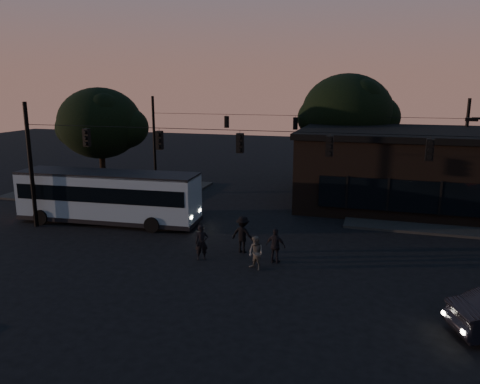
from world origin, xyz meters
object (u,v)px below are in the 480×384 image
(pedestrian_b, at_px, (256,253))
(pedestrian_c, at_px, (276,246))
(building, at_px, (410,168))
(pedestrian_a, at_px, (202,243))
(pedestrian_d, at_px, (243,234))
(bus, at_px, (108,195))

(pedestrian_b, height_order, pedestrian_c, pedestrian_c)
(building, height_order, pedestrian_a, building)
(pedestrian_d, bearing_deg, bus, -4.51)
(building, distance_m, pedestrian_a, 17.72)
(pedestrian_b, xyz_separation_m, pedestrian_c, (0.70, 1.08, 0.06))
(bus, xyz_separation_m, pedestrian_c, (11.45, -3.70, -0.94))
(pedestrian_c, bearing_deg, pedestrian_a, 21.20)
(pedestrian_a, bearing_deg, pedestrian_b, -34.18)
(building, distance_m, pedestrian_c, 15.36)
(bus, height_order, pedestrian_d, bus)
(building, xyz_separation_m, pedestrian_c, (-6.69, -13.70, -1.84))
(bus, relative_size, pedestrian_d, 6.05)
(building, xyz_separation_m, pedestrian_a, (-10.26, -14.33, -1.83))
(pedestrian_a, bearing_deg, pedestrian_d, 19.11)
(pedestrian_c, relative_size, pedestrian_d, 0.90)
(building, distance_m, bus, 20.73)
(building, height_order, bus, building)
(bus, height_order, pedestrian_c, bus)
(pedestrian_a, bearing_deg, bus, 126.06)
(building, relative_size, pedestrian_a, 8.74)
(pedestrian_b, bearing_deg, pedestrian_d, 149.73)
(pedestrian_d, bearing_deg, pedestrian_b, 132.53)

